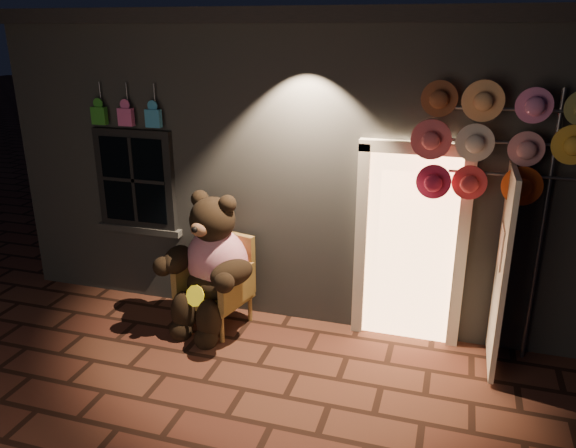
% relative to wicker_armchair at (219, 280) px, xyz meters
% --- Properties ---
extents(ground, '(60.00, 60.00, 0.00)m').
position_rel_wicker_armchair_xyz_m(ground, '(0.74, -1.15, -0.52)').
color(ground, '#583022').
rests_on(ground, ground).
extents(shop_building, '(7.30, 5.95, 3.51)m').
position_rel_wicker_armchair_xyz_m(shop_building, '(0.74, 2.84, 1.21)').
color(shop_building, slate).
rests_on(shop_building, ground).
extents(wicker_armchair, '(0.84, 0.79, 1.05)m').
position_rel_wicker_armchair_xyz_m(wicker_armchair, '(0.00, 0.00, 0.00)').
color(wicker_armchair, '#A1753E').
rests_on(wicker_armchair, ground).
extents(teddy_bear, '(1.16, 1.01, 1.63)m').
position_rel_wicker_armchair_xyz_m(teddy_bear, '(-0.02, -0.13, 0.24)').
color(teddy_bear, '#BA133F').
rests_on(teddy_bear, ground).
extents(hat_rack, '(1.57, 0.22, 2.78)m').
position_rel_wicker_armchair_xyz_m(hat_rack, '(2.82, 0.13, 1.72)').
color(hat_rack, '#59595E').
rests_on(hat_rack, ground).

